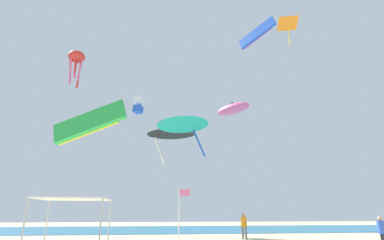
{
  "coord_description": "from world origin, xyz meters",
  "views": [
    {
      "loc": [
        -3.18,
        -15.18,
        1.89
      ],
      "look_at": [
        -0.02,
        8.92,
        9.33
      ],
      "focal_mm": 28.47,
      "sensor_mm": 36.0,
      "label": 1
    }
  ],
  "objects_px": {
    "person_leftmost": "(244,224)",
    "kite_parafoil_blue": "(257,33)",
    "kite_delta_teal": "(183,121)",
    "kite_inflatable_pink": "(233,109)",
    "kite_diamond_orange": "(288,25)",
    "kite_delta_black": "(171,130)",
    "kite_octopus_red": "(76,59)",
    "kite_parafoil_green": "(90,122)",
    "kite_box_white": "(138,105)",
    "banner_flag": "(180,213)",
    "canopy_tent": "(74,201)",
    "person_near_tent": "(382,230)"
  },
  "relations": [
    {
      "from": "canopy_tent",
      "to": "kite_octopus_red",
      "type": "bearing_deg",
      "value": 107.79
    },
    {
      "from": "kite_diamond_orange",
      "to": "kite_box_white",
      "type": "distance_m",
      "value": 19.09
    },
    {
      "from": "canopy_tent",
      "to": "banner_flag",
      "type": "height_order",
      "value": "banner_flag"
    },
    {
      "from": "kite_octopus_red",
      "to": "kite_inflatable_pink",
      "type": "xyz_separation_m",
      "value": [
        20.8,
        10.47,
        -1.47
      ]
    },
    {
      "from": "banner_flag",
      "to": "kite_delta_teal",
      "type": "bearing_deg",
      "value": 83.5
    },
    {
      "from": "kite_inflatable_pink",
      "to": "person_leftmost",
      "type": "bearing_deg",
      "value": -53.15
    },
    {
      "from": "person_near_tent",
      "to": "kite_delta_black",
      "type": "height_order",
      "value": "kite_delta_black"
    },
    {
      "from": "kite_octopus_red",
      "to": "kite_parafoil_blue",
      "type": "distance_m",
      "value": 21.6
    },
    {
      "from": "kite_parafoil_blue",
      "to": "banner_flag",
      "type": "bearing_deg",
      "value": 100.57
    },
    {
      "from": "person_leftmost",
      "to": "kite_parafoil_blue",
      "type": "height_order",
      "value": "kite_parafoil_blue"
    },
    {
      "from": "kite_parafoil_green",
      "to": "kite_box_white",
      "type": "bearing_deg",
      "value": -83.46
    },
    {
      "from": "person_leftmost",
      "to": "kite_octopus_red",
      "type": "relative_size",
      "value": 0.44
    },
    {
      "from": "kite_octopus_red",
      "to": "kite_parafoil_green",
      "type": "bearing_deg",
      "value": 2.05
    },
    {
      "from": "person_near_tent",
      "to": "kite_delta_black",
      "type": "distance_m",
      "value": 18.79
    },
    {
      "from": "kite_octopus_red",
      "to": "person_leftmost",
      "type": "bearing_deg",
      "value": 43.98
    },
    {
      "from": "person_leftmost",
      "to": "kite_octopus_red",
      "type": "bearing_deg",
      "value": -146.55
    },
    {
      "from": "person_leftmost",
      "to": "banner_flag",
      "type": "height_order",
      "value": "banner_flag"
    },
    {
      "from": "kite_octopus_red",
      "to": "kite_box_white",
      "type": "distance_m",
      "value": 8.68
    },
    {
      "from": "person_leftmost",
      "to": "kite_diamond_orange",
      "type": "xyz_separation_m",
      "value": [
        4.77,
        -0.95,
        17.33
      ]
    },
    {
      "from": "canopy_tent",
      "to": "kite_octopus_red",
      "type": "height_order",
      "value": "kite_octopus_red"
    },
    {
      "from": "kite_box_white",
      "to": "kite_diamond_orange",
      "type": "bearing_deg",
      "value": 167.83
    },
    {
      "from": "canopy_tent",
      "to": "kite_inflatable_pink",
      "type": "bearing_deg",
      "value": 59.71
    },
    {
      "from": "kite_delta_teal",
      "to": "kite_parafoil_blue",
      "type": "xyz_separation_m",
      "value": [
        10.03,
        9.46,
        14.49
      ]
    },
    {
      "from": "kite_inflatable_pink",
      "to": "kite_parafoil_blue",
      "type": "distance_m",
      "value": 12.75
    },
    {
      "from": "banner_flag",
      "to": "kite_octopus_red",
      "type": "bearing_deg",
      "value": 123.82
    },
    {
      "from": "kite_parafoil_green",
      "to": "kite_box_white",
      "type": "xyz_separation_m",
      "value": [
        2.01,
        16.52,
        7.17
      ]
    },
    {
      "from": "canopy_tent",
      "to": "person_near_tent",
      "type": "distance_m",
      "value": 16.41
    },
    {
      "from": "banner_flag",
      "to": "kite_delta_teal",
      "type": "xyz_separation_m",
      "value": [
        0.61,
        5.38,
        6.65
      ]
    },
    {
      "from": "canopy_tent",
      "to": "person_leftmost",
      "type": "height_order",
      "value": "canopy_tent"
    },
    {
      "from": "person_leftmost",
      "to": "kite_delta_black",
      "type": "bearing_deg",
      "value": -162.43
    },
    {
      "from": "kite_parafoil_blue",
      "to": "kite_parafoil_green",
      "type": "bearing_deg",
      "value": 83.97
    },
    {
      "from": "person_near_tent",
      "to": "kite_parafoil_green",
      "type": "bearing_deg",
      "value": 101.25
    },
    {
      "from": "person_near_tent",
      "to": "canopy_tent",
      "type": "bearing_deg",
      "value": 111.31
    },
    {
      "from": "person_leftmost",
      "to": "kite_inflatable_pink",
      "type": "relative_size",
      "value": 0.32
    },
    {
      "from": "kite_delta_black",
      "to": "kite_box_white",
      "type": "xyz_separation_m",
      "value": [
        -3.69,
        6.52,
        4.8
      ]
    },
    {
      "from": "banner_flag",
      "to": "kite_octopus_red",
      "type": "height_order",
      "value": "kite_octopus_red"
    },
    {
      "from": "kite_delta_teal",
      "to": "kite_parafoil_blue",
      "type": "distance_m",
      "value": 20.0
    },
    {
      "from": "person_leftmost",
      "to": "kite_diamond_orange",
      "type": "bearing_deg",
      "value": 49.77
    },
    {
      "from": "kite_inflatable_pink",
      "to": "canopy_tent",
      "type": "bearing_deg",
      "value": -69.21
    },
    {
      "from": "canopy_tent",
      "to": "kite_delta_teal",
      "type": "xyz_separation_m",
      "value": [
        5.87,
        5.98,
        6.11
      ]
    },
    {
      "from": "canopy_tent",
      "to": "kite_delta_teal",
      "type": "distance_m",
      "value": 10.37
    },
    {
      "from": "kite_delta_black",
      "to": "kite_delta_teal",
      "type": "distance_m",
      "value": 7.05
    },
    {
      "from": "kite_parafoil_green",
      "to": "kite_parafoil_blue",
      "type": "height_order",
      "value": "kite_parafoil_blue"
    },
    {
      "from": "person_near_tent",
      "to": "kite_delta_teal",
      "type": "height_order",
      "value": "kite_delta_teal"
    },
    {
      "from": "kite_delta_black",
      "to": "kite_inflatable_pink",
      "type": "distance_m",
      "value": 18.62
    },
    {
      "from": "banner_flag",
      "to": "kite_parafoil_blue",
      "type": "height_order",
      "value": "kite_parafoil_blue"
    },
    {
      "from": "banner_flag",
      "to": "kite_parafoil_green",
      "type": "distance_m",
      "value": 8.05
    },
    {
      "from": "person_leftmost",
      "to": "kite_box_white",
      "type": "relative_size",
      "value": 0.89
    },
    {
      "from": "person_near_tent",
      "to": "kite_box_white",
      "type": "relative_size",
      "value": 0.82
    },
    {
      "from": "person_near_tent",
      "to": "kite_box_white",
      "type": "height_order",
      "value": "kite_box_white"
    }
  ]
}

